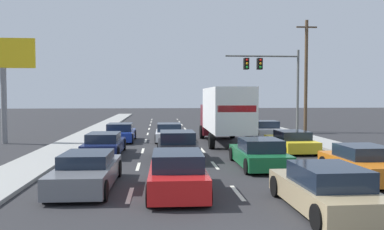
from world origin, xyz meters
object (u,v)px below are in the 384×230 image
car_green (259,154)px  car_yellow (291,142)px  box_truck (225,112)px  car_white (169,133)px  car_gray (87,172)px  car_navy (104,145)px  utility_pole_mid (306,75)px  car_orange (364,164)px  car_blue (120,133)px  traffic_signal_mast (269,72)px  car_red (177,174)px  roadside_billboard (3,68)px  car_silver (266,131)px  car_tan (325,190)px  car_black (177,147)px

car_green → car_yellow: bearing=57.2°
box_truck → car_white: bearing=150.1°
car_gray → box_truck: size_ratio=0.53×
car_navy → box_truck: box_truck is taller
utility_pole_mid → car_green: bearing=-117.1°
car_navy → car_gray: size_ratio=0.95×
car_gray → car_orange: size_ratio=1.11×
car_blue → car_navy: (-0.23, -6.23, -0.02)m
traffic_signal_mast → car_navy: bearing=-135.8°
car_blue → car_white: size_ratio=1.02×
car_gray → car_red: car_red is taller
car_navy → roadside_billboard: roadside_billboard is taller
car_blue → traffic_signal_mast: bearing=25.1°
car_silver → utility_pole_mid: size_ratio=0.43×
car_yellow → utility_pole_mid: utility_pole_mid is taller
car_green → car_tan: car_tan is taller
car_red → car_green: size_ratio=0.96×
car_blue → car_red: bearing=-77.7°
car_blue → car_yellow: 11.48m
box_truck → car_black: bearing=-119.6°
car_silver → car_blue: bearing=-175.0°
roadside_billboard → car_navy: bearing=-37.7°
car_navy → car_gray: 7.47m
car_red → roadside_billboard: roadside_billboard is taller
car_white → car_yellow: (6.70, -5.47, -0.03)m
car_white → car_red: (-0.12, -14.50, 0.06)m
car_green → car_yellow: 5.62m
car_white → car_green: (3.66, -10.19, 0.01)m
car_navy → traffic_signal_mast: bearing=44.2°
car_orange → car_green: bearing=138.4°
car_white → utility_pole_mid: utility_pole_mid is taller
roadside_billboard → car_silver: bearing=5.2°
car_tan → car_silver: 18.18m
car_white → utility_pole_mid: (11.99, 6.11, 4.39)m
car_white → car_orange: (6.86, -13.03, 0.02)m
car_red → traffic_signal_mast: (8.71, 20.22, 4.55)m
car_navy → car_red: bearing=-67.8°
car_gray → roadside_billboard: 15.62m
car_green → car_orange: bearing=-41.6°
car_red → car_silver: 17.14m
box_truck → roadside_billboard: 14.55m
car_black → car_orange: 8.42m
car_green → car_yellow: size_ratio=0.97×
car_blue → car_tan: bearing=-67.4°
car_silver → car_orange: 14.09m
car_orange → box_truck: bearing=106.9°
car_navy → car_orange: (10.41, -6.96, 0.02)m
box_truck → car_yellow: 4.93m
traffic_signal_mast → utility_pole_mid: size_ratio=0.73×
car_blue → car_navy: size_ratio=0.94×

